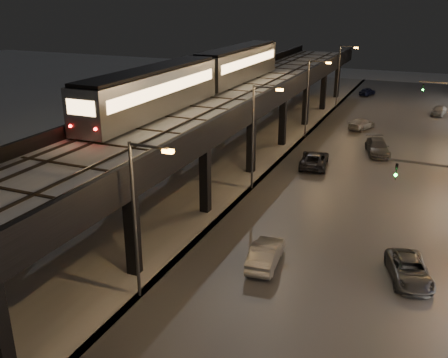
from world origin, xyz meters
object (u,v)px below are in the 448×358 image
(car_onc_dark, at_px, (409,271))
(car_onc_red, at_px, (439,111))
(car_far_white, at_px, (367,92))
(car_onc_white, at_px, (377,148))
(car_mid_dark, at_px, (361,124))
(subway_train, at_px, (203,75))
(car_mid_silver, at_px, (314,160))
(car_near_white, at_px, (265,254))

(car_onc_dark, bearing_deg, car_onc_red, 73.00)
(car_far_white, relative_size, car_onc_white, 0.71)
(car_mid_dark, bearing_deg, car_far_white, -64.64)
(subway_train, xyz_separation_m, car_onc_dark, (21.50, -16.97, -7.80))
(car_mid_silver, distance_m, car_onc_dark, 20.80)
(subway_train, relative_size, car_mid_dark, 8.27)
(car_mid_silver, bearing_deg, car_onc_red, -118.38)
(car_onc_dark, height_order, car_onc_white, car_onc_white)
(car_far_white, distance_m, car_onc_dark, 58.82)
(car_onc_red, bearing_deg, car_mid_dark, -117.39)
(subway_train, distance_m, car_mid_silver, 13.79)
(car_mid_dark, bearing_deg, car_onc_white, 126.67)
(car_near_white, xyz_separation_m, car_mid_dark, (0.16, 36.44, -0.10))
(car_onc_dark, height_order, car_onc_red, car_onc_red)
(car_mid_silver, relative_size, car_far_white, 1.45)
(car_mid_silver, distance_m, car_far_white, 39.65)
(car_mid_dark, distance_m, car_onc_dark, 35.76)
(car_mid_silver, bearing_deg, car_near_white, 87.10)
(car_mid_silver, height_order, car_onc_dark, car_mid_silver)
(car_near_white, distance_m, car_onc_red, 49.20)
(subway_train, xyz_separation_m, car_onc_red, (22.00, 29.81, -7.77))
(car_onc_red, bearing_deg, car_near_white, -91.75)
(subway_train, height_order, car_mid_silver, subway_train)
(car_near_white, bearing_deg, car_onc_dark, -175.33)
(car_mid_dark, xyz_separation_m, car_onc_red, (8.70, 11.96, 0.02))
(car_near_white, distance_m, car_onc_white, 26.68)
(car_mid_silver, relative_size, car_onc_white, 1.03)
(car_near_white, relative_size, car_far_white, 1.22)
(subway_train, height_order, car_onc_white, subway_train)
(car_near_white, bearing_deg, car_mid_silver, -91.22)
(car_near_white, height_order, car_far_white, car_near_white)
(car_near_white, height_order, car_mid_dark, car_near_white)
(car_near_white, distance_m, car_far_white, 59.49)
(car_onc_white, bearing_deg, subway_train, -170.27)
(car_far_white, bearing_deg, car_onc_red, 153.37)
(subway_train, relative_size, car_far_white, 10.01)
(car_onc_dark, bearing_deg, car_near_white, 174.61)
(car_onc_red, bearing_deg, car_far_white, 144.36)
(car_mid_dark, distance_m, car_far_white, 23.15)
(car_far_white, height_order, car_onc_dark, car_onc_dark)
(car_onc_dark, bearing_deg, car_mid_silver, 102.72)
(car_onc_dark, relative_size, car_onc_white, 0.90)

